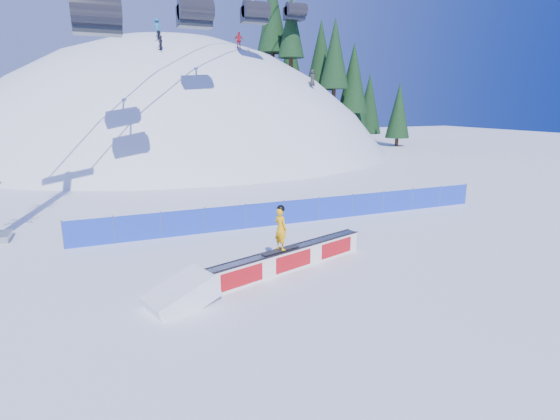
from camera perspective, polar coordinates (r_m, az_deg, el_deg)
name	(u,v)px	position (r m, az deg, el deg)	size (l,w,h in m)	color
ground	(348,248)	(18.65, 8.86, -4.96)	(160.00, 160.00, 0.00)	white
snow_hill	(183,282)	(62.50, -12.59, -9.13)	(64.00, 64.00, 64.00)	white
treeline	(338,74)	(63.92, 7.60, 17.16)	(20.63, 12.89, 19.94)	black
safety_fence	(302,211)	(22.27, 2.87, -0.11)	(22.05, 0.05, 1.30)	#1836BA
rail_box	(290,259)	(15.99, 1.26, -6.41)	(6.85, 2.63, 0.84)	white
snow_ramp	(182,305)	(13.83, -12.74, -11.98)	(1.97, 1.32, 0.74)	white
snowboarder	(281,228)	(15.34, 0.09, -2.40)	(1.60, 0.76, 1.66)	black
distant_skiers	(209,44)	(46.68, -9.21, 20.58)	(16.03, 6.17, 6.43)	black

